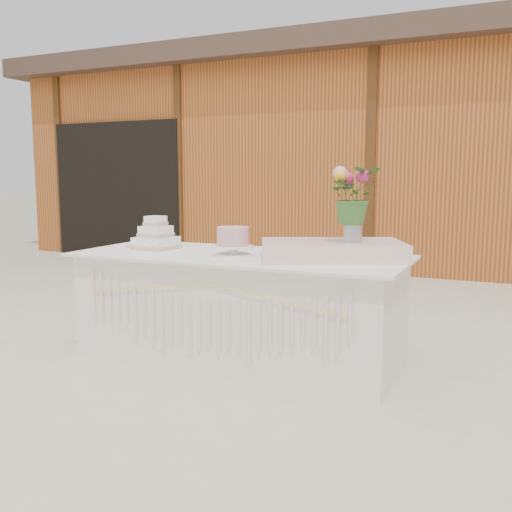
# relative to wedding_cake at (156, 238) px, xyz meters

# --- Properties ---
(ground) EXTENTS (80.00, 80.00, 0.00)m
(ground) POSITION_rel_wedding_cake_xyz_m (0.72, -0.01, -0.86)
(ground) COLOR beige
(ground) RESTS_ON ground
(barn) EXTENTS (12.60, 4.60, 3.30)m
(barn) POSITION_rel_wedding_cake_xyz_m (0.71, 5.98, 0.82)
(barn) COLOR #AE5C24
(barn) RESTS_ON ground
(cake_table) EXTENTS (2.40, 1.00, 0.77)m
(cake_table) POSITION_rel_wedding_cake_xyz_m (0.72, -0.02, -0.47)
(cake_table) COLOR white
(cake_table) RESTS_ON ground
(wedding_cake) EXTENTS (0.31, 0.31, 0.26)m
(wedding_cake) POSITION_rel_wedding_cake_xyz_m (0.00, 0.00, 0.00)
(wedding_cake) COLOR white
(wedding_cake) RESTS_ON cake_table
(pink_cake_stand) EXTENTS (0.28, 0.28, 0.21)m
(pink_cake_stand) POSITION_rel_wedding_cake_xyz_m (0.72, -0.10, 0.03)
(pink_cake_stand) COLOR white
(pink_cake_stand) RESTS_ON cake_table
(satin_runner) EXTENTS (1.09, 0.89, 0.12)m
(satin_runner) POSITION_rel_wedding_cake_xyz_m (1.40, 0.05, -0.03)
(satin_runner) COLOR #FFD6CD
(satin_runner) RESTS_ON cake_table
(flower_vase) EXTENTS (0.12, 0.12, 0.17)m
(flower_vase) POSITION_rel_wedding_cake_xyz_m (1.54, 0.06, 0.12)
(flower_vase) COLOR #A8A8AD
(flower_vase) RESTS_ON satin_runner
(bouquet) EXTENTS (0.45, 0.43, 0.38)m
(bouquet) POSITION_rel_wedding_cake_xyz_m (1.54, 0.06, 0.39)
(bouquet) COLOR #366528
(bouquet) RESTS_ON flower_vase
(loose_flowers) EXTENTS (0.19, 0.40, 0.02)m
(loose_flowers) POSITION_rel_wedding_cake_xyz_m (-0.27, 0.14, -0.08)
(loose_flowers) COLOR pink
(loose_flowers) RESTS_ON cake_table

